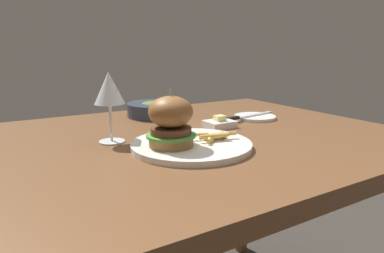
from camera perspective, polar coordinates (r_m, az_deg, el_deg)
The scene contains 9 objects.
dining_table at distance 0.98m, azimuth 0.52°, elevation -6.59°, with size 1.13×0.89×0.74m.
main_plate at distance 0.82m, azimuth -0.11°, elevation -3.09°, with size 0.29×0.29×0.01m, color white.
burger_sandwich at distance 0.77m, azimuth -3.54°, elevation 0.87°, with size 0.11×0.11×0.13m.
fries_pile at distance 0.83m, azimuth 3.52°, elevation -1.62°, with size 0.11×0.09×0.02m.
wine_glass at distance 0.86m, azimuth -13.64°, elevation 5.90°, with size 0.08×0.08×0.18m.
bread_plate at distance 1.17m, azimuth 10.43°, elevation 1.56°, with size 0.14×0.14×0.01m, color white.
table_knife at distance 1.13m, azimuth 8.79°, elevation 1.67°, with size 0.23×0.05×0.01m.
butter_dish at distance 1.03m, azimuth 4.62°, elevation 0.52°, with size 0.08×0.07×0.04m.
soup_bowl at distance 1.20m, azimuth -6.02°, elevation 2.96°, with size 0.20×0.20×0.05m.
Camera 1 is at (-0.48, -0.78, 0.97)m, focal length 32.00 mm.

